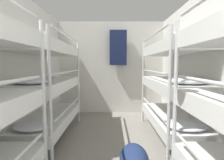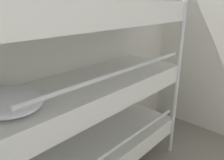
{
  "view_description": "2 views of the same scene",
  "coord_description": "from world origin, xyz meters",
  "px_view_note": "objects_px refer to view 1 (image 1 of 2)",
  "views": [
    {
      "loc": [
        0.03,
        0.47,
        1.32
      ],
      "look_at": [
        0.03,
        3.48,
        1.05
      ],
      "focal_mm": 28.0,
      "sensor_mm": 36.0,
      "label": 1
    },
    {
      "loc": [
        0.24,
        2.37,
        1.67
      ],
      "look_at": [
        -0.84,
        3.53,
        1.11
      ],
      "focal_mm": 35.0,
      "sensor_mm": 36.0,
      "label": 2
    }
  ],
  "objects_px": {
    "hanging_coat": "(118,48)",
    "bunk_stack_left_far": "(49,85)",
    "bunk_stack_right_far": "(172,85)",
    "duffel_bag": "(134,160)"
  },
  "relations": [
    {
      "from": "hanging_coat",
      "to": "bunk_stack_left_far",
      "type": "bearing_deg",
      "value": -127.86
    },
    {
      "from": "bunk_stack_right_far",
      "to": "hanging_coat",
      "type": "relative_size",
      "value": 2.09
    },
    {
      "from": "duffel_bag",
      "to": "hanging_coat",
      "type": "bearing_deg",
      "value": 92.34
    },
    {
      "from": "bunk_stack_left_far",
      "to": "hanging_coat",
      "type": "relative_size",
      "value": 2.09
    },
    {
      "from": "duffel_bag",
      "to": "hanging_coat",
      "type": "distance_m",
      "value": 3.05
    },
    {
      "from": "bunk_stack_right_far",
      "to": "hanging_coat",
      "type": "height_order",
      "value": "hanging_coat"
    },
    {
      "from": "bunk_stack_right_far",
      "to": "bunk_stack_left_far",
      "type": "bearing_deg",
      "value": 180.0
    },
    {
      "from": "bunk_stack_right_far",
      "to": "hanging_coat",
      "type": "bearing_deg",
      "value": 118.54
    },
    {
      "from": "duffel_bag",
      "to": "bunk_stack_left_far",
      "type": "bearing_deg",
      "value": 143.74
    },
    {
      "from": "bunk_stack_right_far",
      "to": "hanging_coat",
      "type": "xyz_separation_m",
      "value": [
        -0.88,
        1.61,
        0.78
      ]
    }
  ]
}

